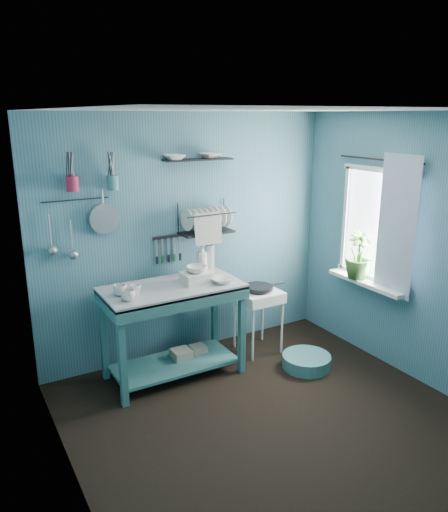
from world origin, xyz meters
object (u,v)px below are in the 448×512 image
mug_right (120,290)px  hotplate_stand (258,321)px  potted_plant (359,255)px  storage_tin_small (198,355)px  mug_left (128,295)px  mug_mid (135,290)px  dish_rack (207,218)px  utensil_cup_magenta (72,184)px  utensil_cup_teal (113,183)px  storage_tin_large (182,360)px  water_bottle (210,258)px  colander (104,219)px  floor_basin (306,361)px  work_counter (174,331)px  frying_pan (259,287)px  wash_tub (197,277)px  soap_bottle (202,259)px

mug_right → hotplate_stand: mug_right is taller
potted_plant → storage_tin_small: size_ratio=2.43×
mug_left → mug_mid: size_ratio=1.23×
dish_rack → utensil_cup_magenta: size_ratio=4.23×
utensil_cup_teal → storage_tin_large: (0.49, -0.33, -1.76)m
water_bottle → colander: size_ratio=1.00×
hotplate_stand → floor_basin: bearing=-64.7°
mug_left → hotplate_stand: 1.63m
work_counter → potted_plant: (1.88, -0.48, 0.61)m
mug_right → storage_tin_large: size_ratio=0.56×
dish_rack → frying_pan: bearing=-31.4°
mug_mid → storage_tin_large: mug_mid is taller
mug_mid → hotplate_stand: (1.39, 0.10, -0.63)m
mug_left → floor_basin: 1.96m
mug_left → wash_tub: 0.74m
mug_left → dish_rack: size_ratio=0.22×
work_counter → mug_mid: size_ratio=13.04×
soap_bottle → water_bottle: (0.10, 0.02, -0.01)m
utensil_cup_teal → dish_rack: bearing=-3.1°
colander → utensil_cup_teal: bearing=-18.5°
work_counter → utensil_cup_teal: bearing=144.5°
wash_tub → colander: 1.02m
water_bottle → floor_basin: water_bottle is taller
mug_left → dish_rack: dish_rack is taller
hotplate_stand → frying_pan: bearing=0.0°
frying_pan → floor_basin: frying_pan is taller
hotplate_stand → storage_tin_large: bearing=-175.5°
hotplate_stand → storage_tin_small: size_ratio=3.41×
utensil_cup_teal → water_bottle: bearing=-9.6°
water_bottle → potted_plant: size_ratio=0.58×
mug_left → storage_tin_large: 1.06m
soap_bottle → utensil_cup_magenta: utensil_cup_magenta is taller
utensil_cup_magenta → storage_tin_large: (0.85, -0.33, -1.78)m
dish_rack → storage_tin_large: 1.45m
soap_bottle → storage_tin_small: size_ratio=1.49×
wash_tub → potted_plant: size_ratio=0.58×
water_bottle → colander: 1.13m
storage_tin_large → floor_basin: size_ratio=0.45×
utensil_cup_teal → floor_basin: utensil_cup_teal is taller
potted_plant → storage_tin_small: bearing=160.6°
dish_rack → colander: bearing=175.2°
utensil_cup_magenta → storage_tin_large: utensil_cup_magenta is taller
work_counter → utensil_cup_teal: size_ratio=10.03×
soap_bottle → storage_tin_large: size_ratio=1.36×
utensil_cup_teal → colander: 0.34m
hotplate_stand → dish_rack: size_ratio=1.24×
mug_right → frying_pan: size_ratio=0.41×
mug_mid → potted_plant: potted_plant is taller
mug_left → frying_pan: bearing=7.9°
colander → mug_right: bearing=-92.5°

